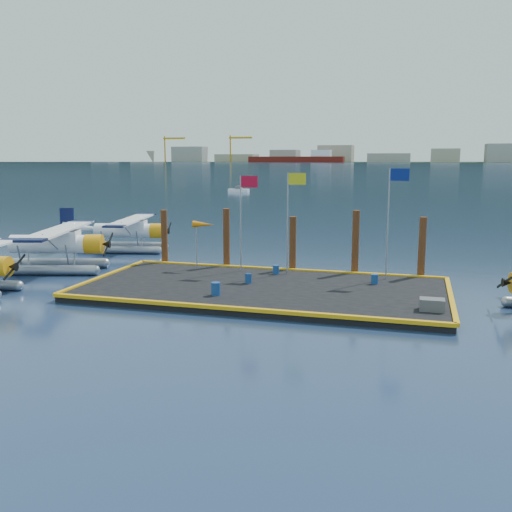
{
  "coord_description": "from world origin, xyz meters",
  "views": [
    {
      "loc": [
        8.15,
        -30.11,
        7.52
      ],
      "look_at": [
        -0.99,
        2.0,
        1.74
      ],
      "focal_mm": 40.0,
      "sensor_mm": 36.0,
      "label": 1
    }
  ],
  "objects_px": {
    "drum_0": "(248,278)",
    "piling_1": "(227,240)",
    "piling_2": "(293,246)",
    "piling_3": "(355,245)",
    "crate": "(432,305)",
    "piling_0": "(164,239)",
    "seaplane_c": "(127,233)",
    "piling_4": "(422,250)",
    "drum_4": "(375,279)",
    "flagpole_blue": "(392,207)",
    "drum_5": "(276,270)",
    "flagpole_yellow": "(291,208)",
    "windsock": "(203,226)",
    "seaplane_b": "(54,247)",
    "drum_3": "(216,289)",
    "flagpole_red": "(244,208)"
  },
  "relations": [
    {
      "from": "flagpole_yellow",
      "to": "windsock",
      "type": "bearing_deg",
      "value": 180.0
    },
    {
      "from": "flagpole_blue",
      "to": "piling_0",
      "type": "distance_m",
      "value": 15.51
    },
    {
      "from": "drum_3",
      "to": "piling_1",
      "type": "height_order",
      "value": "piling_1"
    },
    {
      "from": "flagpole_red",
      "to": "flagpole_yellow",
      "type": "xyz_separation_m",
      "value": [
        3.0,
        0.0,
        0.12
      ]
    },
    {
      "from": "drum_4",
      "to": "flagpole_yellow",
      "type": "relative_size",
      "value": 0.09
    },
    {
      "from": "seaplane_c",
      "to": "piling_0",
      "type": "height_order",
      "value": "piling_0"
    },
    {
      "from": "crate",
      "to": "flagpole_blue",
      "type": "bearing_deg",
      "value": 109.25
    },
    {
      "from": "piling_4",
      "to": "crate",
      "type": "bearing_deg",
      "value": -86.51
    },
    {
      "from": "drum_4",
      "to": "piling_4",
      "type": "relative_size",
      "value": 0.14
    },
    {
      "from": "drum_4",
      "to": "flagpole_red",
      "type": "height_order",
      "value": "flagpole_red"
    },
    {
      "from": "seaplane_b",
      "to": "piling_1",
      "type": "xyz_separation_m",
      "value": [
        11.02,
        3.21,
        0.44
      ]
    },
    {
      "from": "drum_3",
      "to": "flagpole_blue",
      "type": "height_order",
      "value": "flagpole_blue"
    },
    {
      "from": "crate",
      "to": "piling_4",
      "type": "xyz_separation_m",
      "value": [
        -0.5,
        8.2,
        1.31
      ]
    },
    {
      "from": "windsock",
      "to": "drum_5",
      "type": "bearing_deg",
      "value": -3.52
    },
    {
      "from": "piling_1",
      "to": "flagpole_blue",
      "type": "bearing_deg",
      "value": -8.51
    },
    {
      "from": "drum_4",
      "to": "seaplane_b",
      "type": "bearing_deg",
      "value": -179.7
    },
    {
      "from": "drum_5",
      "to": "crate",
      "type": "height_order",
      "value": "crate"
    },
    {
      "from": "seaplane_c",
      "to": "piling_3",
      "type": "bearing_deg",
      "value": 61.88
    },
    {
      "from": "piling_1",
      "to": "flagpole_yellow",
      "type": "bearing_deg",
      "value": -18.79
    },
    {
      "from": "windsock",
      "to": "piling_4",
      "type": "height_order",
      "value": "piling_4"
    },
    {
      "from": "seaplane_c",
      "to": "drum_3",
      "type": "relative_size",
      "value": 14.39
    },
    {
      "from": "drum_4",
      "to": "drum_5",
      "type": "bearing_deg",
      "value": 168.88
    },
    {
      "from": "windsock",
      "to": "piling_1",
      "type": "relative_size",
      "value": 0.74
    },
    {
      "from": "flagpole_yellow",
      "to": "piling_1",
      "type": "bearing_deg",
      "value": 161.21
    },
    {
      "from": "drum_5",
      "to": "windsock",
      "type": "height_order",
      "value": "windsock"
    },
    {
      "from": "seaplane_b",
      "to": "drum_0",
      "type": "xyz_separation_m",
      "value": [
        13.98,
        -1.63,
        -0.98
      ]
    },
    {
      "from": "seaplane_c",
      "to": "piling_3",
      "type": "distance_m",
      "value": 19.71
    },
    {
      "from": "seaplane_c",
      "to": "flagpole_red",
      "type": "distance_m",
      "value": 14.36
    },
    {
      "from": "drum_5",
      "to": "piling_0",
      "type": "xyz_separation_m",
      "value": [
        -8.37,
        1.9,
        1.32
      ]
    },
    {
      "from": "drum_4",
      "to": "piling_1",
      "type": "height_order",
      "value": "piling_1"
    },
    {
      "from": "flagpole_blue",
      "to": "piling_4",
      "type": "relative_size",
      "value": 1.62
    },
    {
      "from": "seaplane_c",
      "to": "windsock",
      "type": "bearing_deg",
      "value": 40.84
    },
    {
      "from": "drum_4",
      "to": "piling_3",
      "type": "bearing_deg",
      "value": 115.21
    },
    {
      "from": "crate",
      "to": "piling_0",
      "type": "relative_size",
      "value": 0.29
    },
    {
      "from": "drum_0",
      "to": "piling_1",
      "type": "height_order",
      "value": "piling_1"
    },
    {
      "from": "piling_1",
      "to": "flagpole_red",
      "type": "bearing_deg",
      "value": -43.15
    },
    {
      "from": "drum_4",
      "to": "piling_1",
      "type": "relative_size",
      "value": 0.13
    },
    {
      "from": "drum_4",
      "to": "flagpole_red",
      "type": "relative_size",
      "value": 0.09
    },
    {
      "from": "flagpole_blue",
      "to": "windsock",
      "type": "height_order",
      "value": "flagpole_blue"
    },
    {
      "from": "drum_4",
      "to": "piling_3",
      "type": "relative_size",
      "value": 0.13
    },
    {
      "from": "windsock",
      "to": "piling_3",
      "type": "xyz_separation_m",
      "value": [
        9.53,
        1.6,
        -1.08
      ]
    },
    {
      "from": "flagpole_yellow",
      "to": "piling_2",
      "type": "height_order",
      "value": "flagpole_yellow"
    },
    {
      "from": "piling_2",
      "to": "piling_3",
      "type": "bearing_deg",
      "value": 0.0
    },
    {
      "from": "drum_5",
      "to": "crate",
      "type": "relative_size",
      "value": 0.49
    },
    {
      "from": "piling_2",
      "to": "drum_4",
      "type": "bearing_deg",
      "value": -29.58
    },
    {
      "from": "drum_4",
      "to": "flagpole_blue",
      "type": "xyz_separation_m",
      "value": [
        0.74,
        1.5,
        4.01
      ]
    },
    {
      "from": "drum_3",
      "to": "windsock",
      "type": "xyz_separation_m",
      "value": [
        -3.19,
        6.52,
        2.48
      ]
    },
    {
      "from": "drum_4",
      "to": "crate",
      "type": "distance_m",
      "value": 5.94
    },
    {
      "from": "crate",
      "to": "piling_0",
      "type": "bearing_deg",
      "value": 154.9
    },
    {
      "from": "seaplane_c",
      "to": "piling_4",
      "type": "distance_m",
      "value": 23.56
    }
  ]
}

